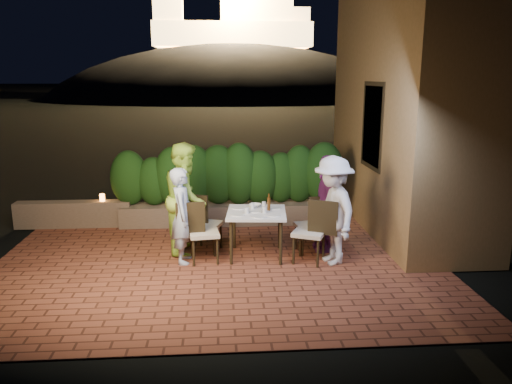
{
  "coord_description": "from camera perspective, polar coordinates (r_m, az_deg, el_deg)",
  "views": [
    {
      "loc": [
        0.05,
        -7.29,
        2.87
      ],
      "look_at": [
        0.63,
        0.5,
        1.05
      ],
      "focal_mm": 35.0,
      "sensor_mm": 36.0,
      "label": 1
    }
  ],
  "objects": [
    {
      "name": "beer_bottle",
      "position": [
        8.04,
        1.47,
        -1.15
      ],
      "size": [
        0.05,
        0.05,
        0.28
      ],
      "primitive_type": null,
      "color": "#47270B",
      "rests_on": "dining_table"
    },
    {
      "name": "plate_centre",
      "position": [
        8.01,
        -0.1,
        -2.18
      ],
      "size": [
        0.23,
        0.23,
        0.01
      ],
      "primitive_type": "cylinder",
      "color": "white",
      "rests_on": "dining_table"
    },
    {
      "name": "ground",
      "position": [
        7.84,
        -4.35,
        -8.56
      ],
      "size": [
        400.0,
        400.0,
        0.0
      ],
      "primitive_type": "plane",
      "color": "black",
      "rests_on": "ground"
    },
    {
      "name": "hedge",
      "position": [
        9.78,
        -3.28,
        1.77
      ],
      "size": [
        4.0,
        0.7,
        1.1
      ],
      "primitive_type": null,
      "color": "#15370F",
      "rests_on": "planter"
    },
    {
      "name": "hill",
      "position": [
        67.66,
        -2.59,
        7.26
      ],
      "size": [
        52.0,
        40.0,
        22.0
      ],
      "primitive_type": "ellipsoid",
      "color": "black",
      "rests_on": "ground"
    },
    {
      "name": "diner_purple",
      "position": [
        8.35,
        8.05,
        -1.29
      ],
      "size": [
        0.42,
        0.96,
        1.62
      ],
      "primitive_type": "imported",
      "rotation": [
        0.0,
        0.0,
        -1.6
      ],
      "color": "#6A2361",
      "rests_on": "ground"
    },
    {
      "name": "building_wall",
      "position": [
        9.95,
        16.96,
        10.43
      ],
      "size": [
        1.6,
        5.0,
        5.0
      ],
      "primitive_type": "cube",
      "color": "olive",
      "rests_on": "ground"
    },
    {
      "name": "plate_nw",
      "position": [
        7.8,
        -2.13,
        -2.62
      ],
      "size": [
        0.21,
        0.21,
        0.01
      ],
      "primitive_type": "cylinder",
      "color": "white",
      "rests_on": "dining_table"
    },
    {
      "name": "plate_ne",
      "position": [
        7.78,
        1.97,
        -2.65
      ],
      "size": [
        0.22,
        0.22,
        0.01
      ],
      "primitive_type": "cylinder",
      "color": "white",
      "rests_on": "dining_table"
    },
    {
      "name": "glass_ne",
      "position": [
        7.9,
        0.96,
        -2.05
      ],
      "size": [
        0.06,
        0.06,
        0.1
      ],
      "primitive_type": "cylinder",
      "color": "silver",
      "rests_on": "dining_table"
    },
    {
      "name": "diner_white",
      "position": [
        7.78,
        8.78,
        -2.1
      ],
      "size": [
        0.87,
        1.21,
        1.7
      ],
      "primitive_type": "imported",
      "rotation": [
        0.0,
        0.0,
        -1.34
      ],
      "color": "silver",
      "rests_on": "ground"
    },
    {
      "name": "glass_nw",
      "position": [
        7.88,
        -1.06,
        -2.12
      ],
      "size": [
        0.06,
        0.06,
        0.1
      ],
      "primitive_type": "cylinder",
      "color": "silver",
      "rests_on": "dining_table"
    },
    {
      "name": "window_pane",
      "position": [
        9.25,
        13.32,
        7.37
      ],
      "size": [
        0.08,
        1.0,
        1.4
      ],
      "primitive_type": "cube",
      "color": "black",
      "rests_on": "building_wall"
    },
    {
      "name": "chair_right_front",
      "position": [
        7.85,
        6.1,
        -4.47
      ],
      "size": [
        0.62,
        0.62,
        1.01
      ],
      "primitive_type": null,
      "rotation": [
        0.0,
        0.0,
        2.71
      ],
      "color": "black",
      "rests_on": "ground"
    },
    {
      "name": "dining_table",
      "position": [
        8.1,
        0.05,
        -4.81
      ],
      "size": [
        1.01,
        1.01,
        0.75
      ],
      "primitive_type": null,
      "rotation": [
        0.0,
        0.0,
        -0.09
      ],
      "color": "white",
      "rests_on": "ground"
    },
    {
      "name": "chair_left_back",
      "position": [
        8.38,
        -5.63,
        -3.57
      ],
      "size": [
        0.56,
        0.56,
        0.95
      ],
      "primitive_type": null,
      "rotation": [
        0.0,
        0.0,
        -0.33
      ],
      "color": "black",
      "rests_on": "ground"
    },
    {
      "name": "glass_se",
      "position": [
        8.15,
        0.93,
        -1.53
      ],
      "size": [
        0.07,
        0.07,
        0.12
      ],
      "primitive_type": "cylinder",
      "color": "silver",
      "rests_on": "dining_table"
    },
    {
      "name": "plate_se",
      "position": [
        8.19,
        2.14,
        -1.84
      ],
      "size": [
        0.21,
        0.21,
        0.01
      ],
      "primitive_type": "cylinder",
      "color": "white",
      "rests_on": "dining_table"
    },
    {
      "name": "glass_sw",
      "position": [
        8.12,
        -0.41,
        -1.62
      ],
      "size": [
        0.06,
        0.06,
        0.11
      ],
      "primitive_type": "cylinder",
      "color": "silver",
      "rests_on": "dining_table"
    },
    {
      "name": "parapet",
      "position": [
        10.34,
        -20.11,
        -2.39
      ],
      "size": [
        2.2,
        0.3,
        0.5
      ],
      "primitive_type": "cube",
      "color": "brown",
      "rests_on": "ground"
    },
    {
      "name": "plate_sw",
      "position": [
        8.21,
        -2.0,
        -1.82
      ],
      "size": [
        0.23,
        0.23,
        0.01
      ],
      "primitive_type": "cylinder",
      "color": "white",
      "rests_on": "dining_table"
    },
    {
      "name": "diner_blue",
      "position": [
        7.84,
        -8.38,
        -2.67
      ],
      "size": [
        0.36,
        0.55,
        1.51
      ],
      "primitive_type": "imported",
      "rotation": [
        0.0,
        0.0,
        1.57
      ],
      "color": "#ABBFDC",
      "rests_on": "ground"
    },
    {
      "name": "parapet_lamp",
      "position": [
        10.12,
        -17.17,
        -0.62
      ],
      "size": [
        0.1,
        0.1,
        0.14
      ],
      "primitive_type": "cylinder",
      "color": "orange",
      "rests_on": "parapet"
    },
    {
      "name": "window_frame",
      "position": [
        9.25,
        13.26,
        7.38
      ],
      "size": [
        0.06,
        1.15,
        1.55
      ],
      "primitive_type": "cube",
      "color": "black",
      "rests_on": "building_wall"
    },
    {
      "name": "chair_right_back",
      "position": [
        8.33,
        6.16,
        -3.72
      ],
      "size": [
        0.5,
        0.5,
        0.94
      ],
      "primitive_type": null,
      "rotation": [
        0.0,
        0.0,
        3.31
      ],
      "color": "black",
      "rests_on": "ground"
    },
    {
      "name": "diner_green",
      "position": [
        8.29,
        -8.0,
        -0.64
      ],
      "size": [
        0.73,
        0.92,
        1.83
      ],
      "primitive_type": "imported",
      "rotation": [
        0.0,
        0.0,
        1.52
      ],
      "color": "#AFDF45",
      "rests_on": "ground"
    },
    {
      "name": "plate_front",
      "position": [
        7.71,
        0.37,
        -2.8
      ],
      "size": [
        0.23,
        0.23,
        0.01
      ],
      "primitive_type": "cylinder",
      "color": "white",
      "rests_on": "dining_table"
    },
    {
      "name": "terrace_floor",
      "position": [
        8.32,
        -4.34,
        -7.64
      ],
      "size": [
        7.0,
        6.0,
        0.15
      ],
      "primitive_type": "cube",
      "color": "brown",
      "rests_on": "ground"
    },
    {
      "name": "chair_left_front",
      "position": [
        7.88,
        -5.96,
        -4.56
      ],
      "size": [
        0.5,
        0.5,
        0.97
      ],
      "primitive_type": null,
      "rotation": [
        0.0,
        0.0,
        0.13
      ],
      "color": "black",
      "rests_on": "ground"
    },
    {
      "name": "planter",
      "position": [
        9.95,
        -3.22,
        -2.47
      ],
      "size": [
        4.2,
        0.55,
        0.4
      ],
      "primitive_type": "cube",
      "color": "brown",
      "rests_on": "ground"
    },
    {
      "name": "fortress",
      "position": [
        67.74,
        -2.72,
        19.56
      ],
      "size": [
        26.0,
        8.0,
        8.0
      ],
      "primitive_type": null,
      "color": "#FFCC7A",
      "rests_on": "hill"
    },
    {
      "name": "bowl",
      "position": [
        8.29,
        -0.11,
        -1.52
      ],
      "size": [
        0.25,
        0.25,
        0.05
      ],
      "primitive_type": "imported",
      "rotation": [
        0.0,
        0.0,
        -0.42
      ],
      "color": "white",
      "rests_on": "dining_table"
    }
  ]
}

